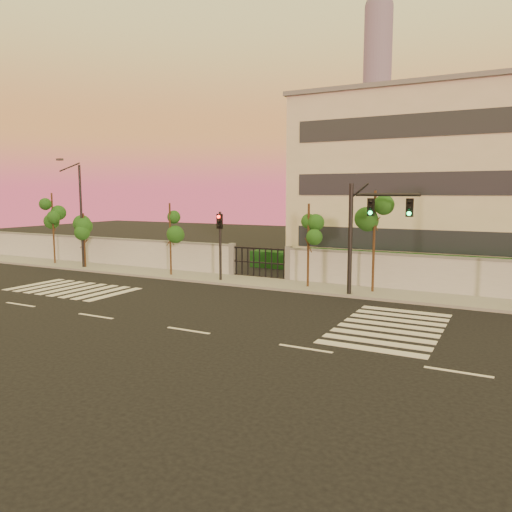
% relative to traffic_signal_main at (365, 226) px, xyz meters
% --- Properties ---
extents(ground, '(120.00, 120.00, 0.00)m').
position_rel_traffic_signal_main_xyz_m(ground, '(-4.43, -9.32, -3.74)').
color(ground, black).
rests_on(ground, ground).
extents(sidewalk, '(60.00, 3.00, 0.15)m').
position_rel_traffic_signal_main_xyz_m(sidewalk, '(-4.43, 1.18, -3.66)').
color(sidewalk, gray).
rests_on(sidewalk, ground).
extents(perimeter_wall, '(60.00, 0.36, 2.20)m').
position_rel_traffic_signal_main_xyz_m(perimeter_wall, '(-4.33, 2.68, -2.67)').
color(perimeter_wall, '#AEB0B5').
rests_on(perimeter_wall, ground).
extents(hedge_row, '(41.00, 4.25, 1.80)m').
position_rel_traffic_signal_main_xyz_m(hedge_row, '(-3.27, 5.42, -2.92)').
color(hedge_row, black).
rests_on(hedge_row, ground).
extents(institutional_building, '(24.40, 12.40, 12.25)m').
position_rel_traffic_signal_main_xyz_m(institutional_building, '(4.57, 12.67, 2.42)').
color(institutional_building, beige).
rests_on(institutional_building, ground).
extents(distant_skyscraper, '(16.00, 16.00, 118.00)m').
position_rel_traffic_signal_main_xyz_m(distant_skyscraper, '(-69.43, 270.68, 58.24)').
color(distant_skyscraper, slate).
rests_on(distant_skyscraper, ground).
extents(road_markings, '(57.00, 7.62, 0.02)m').
position_rel_traffic_signal_main_xyz_m(road_markings, '(-6.01, -5.56, -3.73)').
color(road_markings, silver).
rests_on(road_markings, ground).
extents(street_tree_a, '(1.53, 1.22, 5.44)m').
position_rel_traffic_signal_main_xyz_m(street_tree_a, '(-24.03, 0.99, 0.26)').
color(street_tree_a, '#382314').
rests_on(street_tree_a, ground).
extents(street_tree_b, '(1.58, 1.25, 4.00)m').
position_rel_traffic_signal_main_xyz_m(street_tree_b, '(-20.54, 0.70, -0.79)').
color(street_tree_b, '#382314').
rests_on(street_tree_b, ground).
extents(street_tree_c, '(1.51, 1.20, 4.80)m').
position_rel_traffic_signal_main_xyz_m(street_tree_c, '(-12.92, 0.76, -0.21)').
color(street_tree_c, '#382314').
rests_on(street_tree_c, ground).
extents(street_tree_d, '(1.60, 1.27, 4.85)m').
position_rel_traffic_signal_main_xyz_m(street_tree_d, '(-3.45, 1.03, -0.17)').
color(street_tree_d, '#382314').
rests_on(street_tree_d, ground).
extents(street_tree_e, '(1.63, 1.30, 5.56)m').
position_rel_traffic_signal_main_xyz_m(street_tree_e, '(0.20, 1.29, 0.35)').
color(street_tree_e, '#382314').
rests_on(street_tree_e, ground).
extents(traffic_signal_main, '(3.66, 1.34, 5.92)m').
position_rel_traffic_signal_main_xyz_m(traffic_signal_main, '(0.00, 0.00, 0.00)').
color(traffic_signal_main, black).
rests_on(traffic_signal_main, ground).
extents(traffic_signal_secondary, '(0.34, 0.33, 4.31)m').
position_rel_traffic_signal_main_xyz_m(traffic_signal_secondary, '(-9.01, 0.52, -1.00)').
color(traffic_signal_secondary, black).
rests_on(traffic_signal_secondary, ground).
extents(streetlight_west, '(0.46, 1.86, 7.75)m').
position_rel_traffic_signal_main_xyz_m(streetlight_west, '(-20.64, 0.42, 0.45)').
color(streetlight_west, black).
rests_on(streetlight_west, ground).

